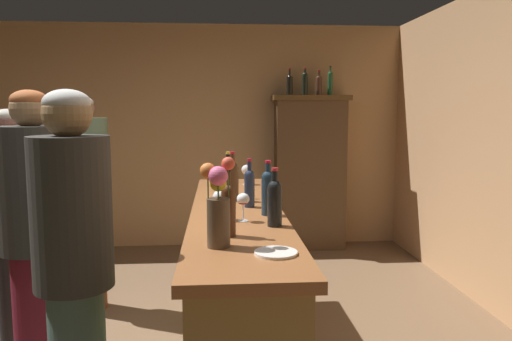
{
  "coord_description": "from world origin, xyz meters",
  "views": [
    {
      "loc": [
        0.54,
        -2.85,
        1.62
      ],
      "look_at": [
        0.78,
        0.24,
        1.25
      ],
      "focal_mm": 34.79,
      "sensor_mm": 36.0,
      "label": 1
    }
  ],
  "objects_px": {
    "flower_arrangement": "(218,203)",
    "display_bottle_midleft": "(305,83)",
    "wine_glass_front": "(243,200)",
    "wine_glass_mid": "(220,198)",
    "wine_bottle_riesling": "(229,207)",
    "wine_bottle_malbec": "(249,186)",
    "display_bottle_midright": "(330,82)",
    "wine_bottle_syrah": "(275,200)",
    "patron_in_grey": "(86,195)",
    "wine_bottle_rose": "(268,190)",
    "wine_bottle_chardonnay": "(228,176)",
    "bar_counter": "(237,289)",
    "patron_by_cabinet": "(13,220)",
    "display_bottle_left": "(290,84)",
    "wine_bottle_merlot": "(233,179)",
    "patron_tall": "(74,266)",
    "display_bottle_center": "(319,84)",
    "wine_glass_rear": "(246,170)",
    "display_cabinet": "(310,170)",
    "cheese_plate": "(276,253)",
    "patron_redhead": "(36,237)"
  },
  "relations": [
    {
      "from": "flower_arrangement",
      "to": "display_bottle_midleft",
      "type": "distance_m",
      "value": 3.78
    },
    {
      "from": "wine_glass_front",
      "to": "wine_glass_mid",
      "type": "distance_m",
      "value": 0.13
    },
    {
      "from": "wine_bottle_riesling",
      "to": "wine_bottle_malbec",
      "type": "relative_size",
      "value": 1.08
    },
    {
      "from": "wine_glass_front",
      "to": "display_bottle_midright",
      "type": "height_order",
      "value": "display_bottle_midright"
    },
    {
      "from": "wine_bottle_syrah",
      "to": "display_bottle_midright",
      "type": "bearing_deg",
      "value": 72.61
    },
    {
      "from": "wine_bottle_malbec",
      "to": "patron_in_grey",
      "type": "relative_size",
      "value": 0.17
    },
    {
      "from": "wine_bottle_rose",
      "to": "wine_bottle_chardonnay",
      "type": "relative_size",
      "value": 1.0
    },
    {
      "from": "flower_arrangement",
      "to": "display_bottle_midleft",
      "type": "xyz_separation_m",
      "value": [
        1.0,
        3.58,
        0.72
      ]
    },
    {
      "from": "bar_counter",
      "to": "patron_in_grey",
      "type": "relative_size",
      "value": 1.52
    },
    {
      "from": "wine_glass_front",
      "to": "patron_by_cabinet",
      "type": "xyz_separation_m",
      "value": [
        -1.5,
        0.71,
        -0.24
      ]
    },
    {
      "from": "display_bottle_left",
      "to": "patron_in_grey",
      "type": "height_order",
      "value": "display_bottle_left"
    },
    {
      "from": "wine_bottle_merlot",
      "to": "patron_tall",
      "type": "distance_m",
      "value": 1.34
    },
    {
      "from": "wine_bottle_chardonnay",
      "to": "display_bottle_center",
      "type": "height_order",
      "value": "display_bottle_center"
    },
    {
      "from": "wine_glass_mid",
      "to": "patron_by_cabinet",
      "type": "distance_m",
      "value": 1.54
    },
    {
      "from": "wine_bottle_riesling",
      "to": "wine_glass_rear",
      "type": "bearing_deg",
      "value": 83.91
    },
    {
      "from": "display_cabinet",
      "to": "display_bottle_left",
      "type": "xyz_separation_m",
      "value": [
        -0.25,
        -0.0,
        0.99
      ]
    },
    {
      "from": "display_bottle_midright",
      "to": "cheese_plate",
      "type": "bearing_deg",
      "value": -105.9
    },
    {
      "from": "bar_counter",
      "to": "wine_bottle_syrah",
      "type": "distance_m",
      "value": 0.82
    },
    {
      "from": "display_cabinet",
      "to": "display_bottle_center",
      "type": "bearing_deg",
      "value": -0.0
    },
    {
      "from": "wine_bottle_rose",
      "to": "display_bottle_midleft",
      "type": "distance_m",
      "value": 3.11
    },
    {
      "from": "wine_bottle_riesling",
      "to": "display_bottle_center",
      "type": "distance_m",
      "value": 3.65
    },
    {
      "from": "patron_tall",
      "to": "wine_glass_rear",
      "type": "bearing_deg",
      "value": 17.52
    },
    {
      "from": "wine_glass_mid",
      "to": "wine_bottle_syrah",
      "type": "bearing_deg",
      "value": -31.96
    },
    {
      "from": "wine_bottle_malbec",
      "to": "wine_glass_rear",
      "type": "bearing_deg",
      "value": 88.04
    },
    {
      "from": "cheese_plate",
      "to": "wine_bottle_rose",
      "type": "bearing_deg",
      "value": 86.72
    },
    {
      "from": "wine_bottle_malbec",
      "to": "patron_tall",
      "type": "bearing_deg",
      "value": -133.28
    },
    {
      "from": "display_cabinet",
      "to": "wine_glass_rear",
      "type": "bearing_deg",
      "value": -115.94
    },
    {
      "from": "display_cabinet",
      "to": "wine_bottle_rose",
      "type": "xyz_separation_m",
      "value": [
        -0.79,
        -2.93,
        0.24
      ]
    },
    {
      "from": "wine_bottle_chardonnay",
      "to": "wine_bottle_merlot",
      "type": "height_order",
      "value": "wine_bottle_merlot"
    },
    {
      "from": "wine_bottle_rose",
      "to": "patron_tall",
      "type": "bearing_deg",
      "value": -145.36
    },
    {
      "from": "wine_bottle_chardonnay",
      "to": "wine_bottle_merlot",
      "type": "relative_size",
      "value": 0.96
    },
    {
      "from": "display_bottle_midleft",
      "to": "patron_by_cabinet",
      "type": "height_order",
      "value": "display_bottle_midleft"
    },
    {
      "from": "wine_bottle_rose",
      "to": "wine_bottle_chardonnay",
      "type": "bearing_deg",
      "value": 109.56
    },
    {
      "from": "wine_glass_front",
      "to": "display_bottle_midleft",
      "type": "bearing_deg",
      "value": 74.29
    },
    {
      "from": "bar_counter",
      "to": "display_bottle_midleft",
      "type": "relative_size",
      "value": 8.4
    },
    {
      "from": "bar_counter",
      "to": "wine_bottle_riesling",
      "type": "relative_size",
      "value": 8.07
    },
    {
      "from": "patron_in_grey",
      "to": "display_cabinet",
      "type": "bearing_deg",
      "value": 58.77
    },
    {
      "from": "wine_bottle_riesling",
      "to": "wine_glass_front",
      "type": "relative_size",
      "value": 2.11
    },
    {
      "from": "wine_glass_mid",
      "to": "wine_glass_rear",
      "type": "xyz_separation_m",
      "value": [
        0.21,
        1.29,
        -0.01
      ]
    },
    {
      "from": "patron_redhead",
      "to": "wine_bottle_rose",
      "type": "bearing_deg",
      "value": -32.58
    },
    {
      "from": "wine_bottle_chardonnay",
      "to": "cheese_plate",
      "type": "distance_m",
      "value": 1.4
    },
    {
      "from": "cheese_plate",
      "to": "patron_by_cabinet",
      "type": "xyz_separation_m",
      "value": [
        -1.6,
        1.33,
        -0.13
      ]
    },
    {
      "from": "patron_in_grey",
      "to": "display_bottle_center",
      "type": "bearing_deg",
      "value": 57.59
    },
    {
      "from": "cheese_plate",
      "to": "display_bottle_midleft",
      "type": "distance_m",
      "value": 3.89
    },
    {
      "from": "display_cabinet",
      "to": "display_bottle_midright",
      "type": "relative_size",
      "value": 5.36
    },
    {
      "from": "wine_glass_rear",
      "to": "display_bottle_center",
      "type": "distance_m",
      "value": 2.12
    },
    {
      "from": "patron_in_grey",
      "to": "wine_bottle_merlot",
      "type": "bearing_deg",
      "value": -13.38
    },
    {
      "from": "wine_glass_rear",
      "to": "display_bottle_midleft",
      "type": "bearing_deg",
      "value": 65.97
    },
    {
      "from": "wine_bottle_merlot",
      "to": "flower_arrangement",
      "type": "relative_size",
      "value": 0.83
    },
    {
      "from": "flower_arrangement",
      "to": "wine_bottle_chardonnay",
      "type": "bearing_deg",
      "value": 86.77
    }
  ]
}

